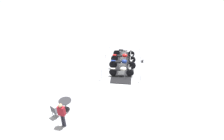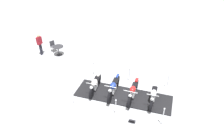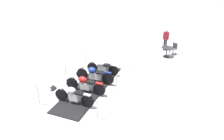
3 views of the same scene
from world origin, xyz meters
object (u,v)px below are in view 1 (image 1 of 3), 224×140
Objects in this scene: cafe_table at (65,103)px; cafe_chair_near_table at (55,111)px; motorcycle_chrome at (124,52)px; stanchion_right_rear at (140,51)px; motorcycle_navy at (123,64)px; bystander_person at (62,113)px; stanchion_right_mid at (140,64)px; motorcycle_cream at (122,71)px; stanchion_right_front at (140,79)px; stanchion_left_rear at (109,50)px; motorcycle_maroon at (124,58)px; stanchion_left_front at (102,76)px; info_placard at (142,61)px; stanchion_left_mid at (106,61)px.

cafe_table is 0.82m from cafe_chair_near_table.
stanchion_right_rear is at bearing 24.58° from motorcycle_chrome.
motorcycle_navy is 7.44m from bystander_person.
motorcycle_cream is at bearing -102.46° from stanchion_right_mid.
motorcycle_cream is 1.16m from motorcycle_navy.
stanchion_left_rear reaches higher than stanchion_right_front.
motorcycle_maroon is at bearing 87.45° from motorcycle_cream.
motorcycle_maroon is 3.35m from stanchion_right_front.
stanchion_left_rear is 9.90m from bystander_person.
info_placard is at bearing 73.64° from stanchion_left_front.
stanchion_right_front is at bearing -9.25° from stanchion_left_mid.
stanchion_right_rear is at bearing 66.55° from stanchion_left_mid.
stanchion_right_rear is (-0.66, 4.36, -0.12)m from motorcycle_cream.
stanchion_right_rear reaches higher than info_placard.
motorcycle_navy reaches higher than stanchion_left_mid.
stanchion_right_rear is at bearing 62.71° from motorcycle_navy.
info_placard is 8.65m from cafe_table.
info_placard is at bearing -23.57° from motorcycle_chrome.
motorcycle_maroon is 5.11× the size of info_placard.
motorcycle_maroon reaches higher than cafe_table.
cafe_table is (0.80, -8.41, 0.05)m from motorcycle_chrome.
stanchion_right_front is 4.82m from stanchion_right_rear.
motorcycle_cream reaches higher than cafe_chair_near_table.
stanchion_right_mid is 7.74m from cafe_table.
motorcycle_cream is 1.66× the size of stanchion_left_rear.
stanchion_left_front is at bearing -131.27° from motorcycle_navy.
motorcycle_maroon reaches higher than motorcycle_chrome.
stanchion_right_front reaches higher than motorcycle_cream.
stanchion_left_mid is (-2.72, -1.48, 0.04)m from stanchion_right_mid.
stanchion_left_rear is at bearing -151.35° from stanchion_right_rear.
stanchion_left_mid is (-1.11, -1.26, -0.15)m from motorcycle_maroon.
motorcycle_navy is 2.43m from stanchion_left_front.
motorcycle_cream is 1.72× the size of stanchion_left_mid.
bystander_person is (1.18, -8.41, 0.52)m from motorcycle_maroon.
cafe_chair_near_table is (-1.39, -8.43, 0.20)m from stanchion_right_mid.
bystander_person is (3.44, -9.26, 0.70)m from stanchion_left_rear.
motorcycle_navy reaches higher than motorcycle_maroon.
motorcycle_maroon is 2.60× the size of cafe_table.
stanchion_right_mid is 3.92m from stanchion_left_front.
motorcycle_cream is 0.95× the size of motorcycle_chrome.
motorcycle_chrome is 1.79× the size of stanchion_right_mid.
motorcycle_cream is at bearing 51.79° from stanchion_left_front.
stanchion_right_rear is 10.79m from bystander_person.
motorcycle_navy is 6.39m from cafe_table.
stanchion_right_rear is 1.42× the size of cafe_table.
stanchion_left_mid is at bearing -131.77° from motorcycle_chrome.
cafe_chair_near_table is at bearing -115.69° from motorcycle_maroon.
stanchion_right_front is 1.01× the size of stanchion_left_mid.
stanchion_left_mid is at bearing 12.85° from cafe_chair_near_table.
info_placard is at bearing 103.46° from stanchion_right_mid.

